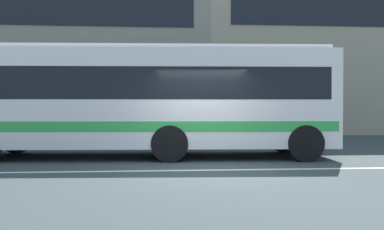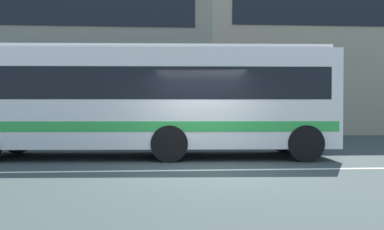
% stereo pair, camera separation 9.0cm
% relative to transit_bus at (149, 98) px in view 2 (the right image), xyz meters
% --- Properties ---
extents(ground_plane, '(160.00, 160.00, 0.00)m').
position_rel_transit_bus_xyz_m(ground_plane, '(1.43, -2.62, -1.77)').
color(ground_plane, '#374040').
extents(lane_centre_line, '(60.00, 0.16, 0.01)m').
position_rel_transit_bus_xyz_m(lane_centre_line, '(1.43, -2.62, -1.77)').
color(lane_centre_line, silver).
rests_on(lane_centre_line, ground_plane).
extents(apartment_block_left, '(22.78, 9.88, 11.73)m').
position_rel_transit_bus_xyz_m(apartment_block_left, '(-8.44, 13.49, 4.09)').
color(apartment_block_left, gray).
rests_on(apartment_block_left, ground_plane).
extents(transit_bus, '(10.82, 3.00, 3.22)m').
position_rel_transit_bus_xyz_m(transit_bus, '(0.00, 0.00, 0.00)').
color(transit_bus, silver).
rests_on(transit_bus, ground_plane).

